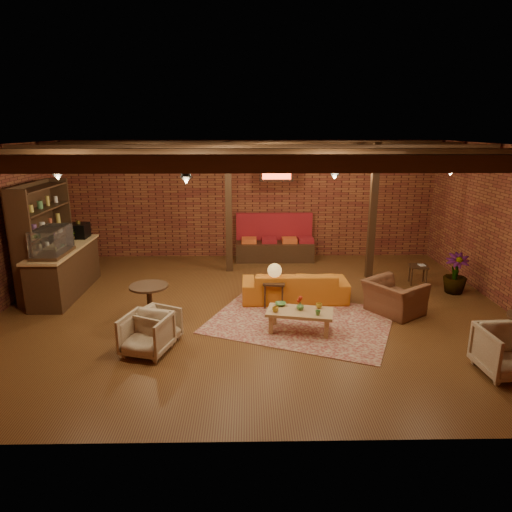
{
  "coord_description": "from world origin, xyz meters",
  "views": [
    {
      "loc": [
        -0.13,
        -8.5,
        3.5
      ],
      "look_at": [
        0.03,
        0.2,
        1.06
      ],
      "focal_mm": 32.0,
      "sensor_mm": 36.0,
      "label": 1
    }
  ],
  "objects_px": {
    "armchair_b": "(146,332)",
    "plant_tall": "(461,234)",
    "armchair_far": "(508,350)",
    "side_table_lamp": "(275,274)",
    "sofa": "(295,286)",
    "side_table_book": "(419,267)",
    "armchair_a": "(157,325)",
    "coffee_table": "(299,313)",
    "round_table_left": "(149,298)",
    "armchair_right": "(394,292)"
  },
  "relations": [
    {
      "from": "armchair_b",
      "to": "plant_tall",
      "type": "xyz_separation_m",
      "value": [
        6.16,
        2.67,
        0.98
      ]
    },
    {
      "from": "armchair_far",
      "to": "plant_tall",
      "type": "distance_m",
      "value": 3.64
    },
    {
      "from": "side_table_lamp",
      "to": "plant_tall",
      "type": "relative_size",
      "value": 0.34
    },
    {
      "from": "sofa",
      "to": "side_table_book",
      "type": "bearing_deg",
      "value": -161.55
    },
    {
      "from": "armchair_a",
      "to": "armchair_far",
      "type": "relative_size",
      "value": 0.81
    },
    {
      "from": "coffee_table",
      "to": "sofa",
      "type": "bearing_deg",
      "value": 87.22
    },
    {
      "from": "round_table_left",
      "to": "plant_tall",
      "type": "bearing_deg",
      "value": 13.19
    },
    {
      "from": "coffee_table",
      "to": "armchair_right",
      "type": "height_order",
      "value": "armchair_right"
    },
    {
      "from": "side_table_lamp",
      "to": "armchair_far",
      "type": "bearing_deg",
      "value": -40.02
    },
    {
      "from": "coffee_table",
      "to": "armchair_far",
      "type": "xyz_separation_m",
      "value": [
        2.89,
        -1.53,
        0.04
      ]
    },
    {
      "from": "plant_tall",
      "to": "side_table_book",
      "type": "bearing_deg",
      "value": 133.42
    },
    {
      "from": "armchair_a",
      "to": "plant_tall",
      "type": "distance_m",
      "value": 6.57
    },
    {
      "from": "plant_tall",
      "to": "armchair_far",
      "type": "bearing_deg",
      "value": -102.2
    },
    {
      "from": "coffee_table",
      "to": "armchair_a",
      "type": "relative_size",
      "value": 1.93
    },
    {
      "from": "round_table_left",
      "to": "armchair_right",
      "type": "distance_m",
      "value": 4.67
    },
    {
      "from": "coffee_table",
      "to": "side_table_book",
      "type": "relative_size",
      "value": 2.7
    },
    {
      "from": "armchair_right",
      "to": "side_table_lamp",
      "type": "bearing_deg",
      "value": 45.39
    },
    {
      "from": "sofa",
      "to": "side_table_lamp",
      "type": "distance_m",
      "value": 0.67
    },
    {
      "from": "round_table_left",
      "to": "armchair_right",
      "type": "bearing_deg",
      "value": 4.61
    },
    {
      "from": "armchair_a",
      "to": "armchair_b",
      "type": "height_order",
      "value": "armchair_b"
    },
    {
      "from": "armchair_b",
      "to": "armchair_right",
      "type": "relative_size",
      "value": 0.71
    },
    {
      "from": "armchair_b",
      "to": "side_table_book",
      "type": "xyz_separation_m",
      "value": [
        5.58,
        3.29,
        0.05
      ]
    },
    {
      "from": "armchair_a",
      "to": "armchair_right",
      "type": "height_order",
      "value": "armchair_right"
    },
    {
      "from": "armchair_right",
      "to": "side_table_book",
      "type": "distance_m",
      "value": 2.06
    },
    {
      "from": "coffee_table",
      "to": "round_table_left",
      "type": "relative_size",
      "value": 1.69
    },
    {
      "from": "armchair_a",
      "to": "side_table_book",
      "type": "distance_m",
      "value": 6.21
    },
    {
      "from": "armchair_right",
      "to": "coffee_table",
      "type": "bearing_deg",
      "value": 77.73
    },
    {
      "from": "armchair_b",
      "to": "plant_tall",
      "type": "bearing_deg",
      "value": 40.15
    },
    {
      "from": "sofa",
      "to": "armchair_a",
      "type": "height_order",
      "value": "armchair_a"
    },
    {
      "from": "armchair_far",
      "to": "plant_tall",
      "type": "relative_size",
      "value": 0.3
    },
    {
      "from": "armchair_b",
      "to": "coffee_table",
      "type": "bearing_deg",
      "value": 33.55
    },
    {
      "from": "round_table_left",
      "to": "coffee_table",
      "type": "bearing_deg",
      "value": -8.74
    },
    {
      "from": "coffee_table",
      "to": "plant_tall",
      "type": "height_order",
      "value": "plant_tall"
    },
    {
      "from": "armchair_b",
      "to": "sofa",
      "type": "bearing_deg",
      "value": 58.13
    },
    {
      "from": "sofa",
      "to": "armchair_b",
      "type": "xyz_separation_m",
      "value": [
        -2.61,
        -2.3,
        0.04
      ]
    },
    {
      "from": "round_table_left",
      "to": "armchair_b",
      "type": "distance_m",
      "value": 1.21
    },
    {
      "from": "round_table_left",
      "to": "armchair_a",
      "type": "xyz_separation_m",
      "value": [
        0.28,
        -0.82,
        -0.18
      ]
    },
    {
      "from": "sofa",
      "to": "coffee_table",
      "type": "distance_m",
      "value": 1.54
    },
    {
      "from": "armchair_b",
      "to": "armchair_right",
      "type": "distance_m",
      "value": 4.74
    },
    {
      "from": "side_table_lamp",
      "to": "armchair_right",
      "type": "height_order",
      "value": "side_table_lamp"
    },
    {
      "from": "side_table_book",
      "to": "sofa",
      "type": "bearing_deg",
      "value": -161.54
    },
    {
      "from": "sofa",
      "to": "armchair_a",
      "type": "bearing_deg",
      "value": 37.59
    },
    {
      "from": "sofa",
      "to": "armchair_far",
      "type": "xyz_separation_m",
      "value": [
        2.81,
        -3.06,
        0.08
      ]
    },
    {
      "from": "coffee_table",
      "to": "armchair_b",
      "type": "xyz_separation_m",
      "value": [
        -2.53,
        -0.77,
        0.0
      ]
    },
    {
      "from": "armchair_b",
      "to": "armchair_far",
      "type": "relative_size",
      "value": 0.9
    },
    {
      "from": "armchair_a",
      "to": "armchair_far",
      "type": "height_order",
      "value": "armchair_far"
    },
    {
      "from": "armchair_far",
      "to": "plant_tall",
      "type": "xyz_separation_m",
      "value": [
        0.74,
        3.44,
        0.94
      ]
    },
    {
      "from": "coffee_table",
      "to": "armchair_b",
      "type": "bearing_deg",
      "value": -163.15
    },
    {
      "from": "round_table_left",
      "to": "side_table_book",
      "type": "distance_m",
      "value": 6.14
    },
    {
      "from": "armchair_a",
      "to": "armchair_b",
      "type": "bearing_deg",
      "value": -168.34
    }
  ]
}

